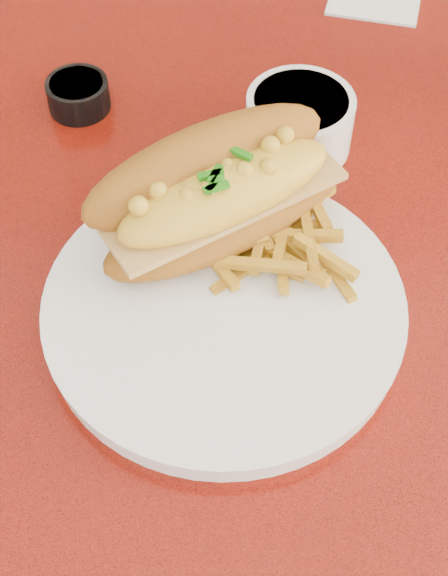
# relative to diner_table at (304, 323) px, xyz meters

# --- Properties ---
(ground) EXTENTS (8.00, 8.00, 0.00)m
(ground) POSITION_rel_diner_table_xyz_m (0.00, 0.00, -0.61)
(ground) COLOR beige
(ground) RESTS_ON ground
(diner_table) EXTENTS (1.23, 0.83, 0.77)m
(diner_table) POSITION_rel_diner_table_xyz_m (0.00, 0.00, 0.00)
(diner_table) COLOR red
(diner_table) RESTS_ON ground
(booth_bench_far) EXTENTS (1.20, 0.51, 0.90)m
(booth_bench_far) POSITION_rel_diner_table_xyz_m (0.00, 0.81, -0.32)
(booth_bench_far) COLOR #97100A
(booth_bench_far) RESTS_ON ground
(dinner_plate) EXTENTS (0.38, 0.38, 0.02)m
(dinner_plate) POSITION_rel_diner_table_xyz_m (-0.08, -0.11, 0.17)
(dinner_plate) COLOR white
(dinner_plate) RESTS_ON diner_table
(mac_hoagie) EXTENTS (0.25, 0.22, 0.10)m
(mac_hoagie) POSITION_rel_diner_table_xyz_m (-0.09, -0.03, 0.22)
(mac_hoagie) COLOR #9B5E19
(mac_hoagie) RESTS_ON dinner_plate
(fries_pile) EXTENTS (0.14, 0.13, 0.03)m
(fries_pile) POSITION_rel_diner_table_xyz_m (-0.05, -0.04, 0.20)
(fries_pile) COLOR gold
(fries_pile) RESTS_ON dinner_plate
(fork) EXTENTS (0.08, 0.12, 0.00)m
(fork) POSITION_rel_diner_table_xyz_m (-0.07, -0.03, 0.18)
(fork) COLOR #BBBCC0
(fork) RESTS_ON dinner_plate
(gravy_ramekin) EXTENTS (0.12, 0.12, 0.06)m
(gravy_ramekin) POSITION_rel_diner_table_xyz_m (-0.02, 0.10, 0.19)
(gravy_ramekin) COLOR white
(gravy_ramekin) RESTS_ON diner_table
(sauce_cup_left) EXTENTS (0.08, 0.08, 0.03)m
(sauce_cup_left) POSITION_rel_diner_table_xyz_m (-0.24, 0.14, 0.18)
(sauce_cup_left) COLOR black
(sauce_cup_left) RESTS_ON diner_table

